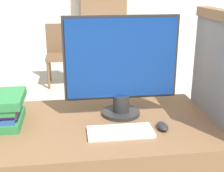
{
  "coord_description": "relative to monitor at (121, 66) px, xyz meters",
  "views": [
    {
      "loc": [
        -0.13,
        -1.09,
        1.45
      ],
      "look_at": [
        0.06,
        0.32,
        0.97
      ],
      "focal_mm": 50.0,
      "sensor_mm": 36.0,
      "label": 1
    }
  ],
  "objects": [
    {
      "name": "carrel_divider",
      "position": [
        0.48,
        -0.14,
        -0.37
      ],
      "size": [
        0.07,
        0.6,
        1.32
      ],
      "color": "slate",
      "rests_on": "ground_plane"
    },
    {
      "name": "monitor",
      "position": [
        0.0,
        0.0,
        0.0
      ],
      "size": [
        0.59,
        0.2,
        0.53
      ],
      "color": "#282828",
      "rests_on": "desk"
    },
    {
      "name": "keyboard",
      "position": [
        -0.04,
        -0.22,
        -0.26
      ],
      "size": [
        0.31,
        0.14,
        0.02
      ],
      "color": "white",
      "rests_on": "desk"
    },
    {
      "name": "mouse",
      "position": [
        0.17,
        -0.2,
        -0.26
      ],
      "size": [
        0.05,
        0.09,
        0.03
      ],
      "color": "#262626",
      "rests_on": "desk"
    },
    {
      "name": "book_stack",
      "position": [
        -0.59,
        -0.04,
        -0.19
      ],
      "size": [
        0.18,
        0.26,
        0.16
      ],
      "color": "#2D7F42",
      "rests_on": "desk"
    },
    {
      "name": "far_chair",
      "position": [
        -0.38,
        3.01,
        -0.55
      ],
      "size": [
        0.44,
        0.44,
        0.86
      ],
      "rotation": [
        0.0,
        0.0,
        -0.94
      ],
      "color": "brown",
      "rests_on": "ground_plane"
    },
    {
      "name": "bookshelf_far",
      "position": [
        0.5,
        5.46,
        -0.19
      ],
      "size": [
        1.0,
        0.32,
        1.69
      ],
      "color": "#846042",
      "rests_on": "ground_plane"
    }
  ]
}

